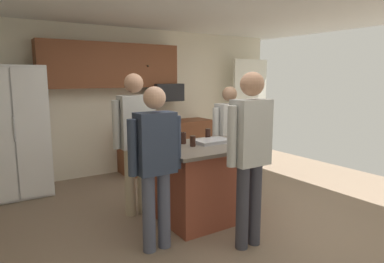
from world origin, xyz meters
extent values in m
plane|color=#7F6B56|center=(0.00, 0.00, 0.00)|extent=(7.04, 7.04, 0.00)
cube|color=beige|center=(0.00, 2.80, 1.30)|extent=(6.40, 0.10, 2.60)
cube|color=white|center=(2.60, 2.40, 1.10)|extent=(0.90, 0.06, 2.00)
cube|color=brown|center=(-0.40, 2.60, 1.92)|extent=(2.40, 0.35, 0.75)
sphere|color=#4C3823|center=(0.20, 2.41, 1.93)|extent=(0.04, 0.04, 0.04)
cube|color=brown|center=(0.60, 2.48, 0.45)|extent=(1.80, 0.60, 0.90)
sphere|color=#4C3823|center=(1.05, 2.17, 0.45)|extent=(0.04, 0.04, 0.04)
cube|color=white|center=(-2.00, 2.40, 0.95)|extent=(0.94, 0.70, 1.90)
cube|color=white|center=(-1.76, 2.03, 0.95)|extent=(0.45, 0.04, 1.82)
cylinder|color=#B2B2B7|center=(-2.00, 2.00, 1.04)|extent=(0.02, 0.02, 0.35)
cube|color=black|center=(0.60, 2.50, 1.45)|extent=(0.56, 0.40, 0.32)
cube|color=brown|center=(-0.13, 0.18, 0.44)|extent=(1.05, 0.78, 0.88)
cube|color=#60564C|center=(-0.13, 0.18, 0.90)|extent=(1.19, 0.92, 0.04)
cylinder|color=#383842|center=(0.54, 0.67, 0.39)|extent=(0.13, 0.13, 0.78)
cylinder|color=#383842|center=(0.71, 0.67, 0.39)|extent=(0.13, 0.13, 0.78)
cube|color=#B7B7B2|center=(0.63, 0.67, 1.07)|extent=(0.38, 0.22, 0.58)
sphere|color=#8C664C|center=(0.63, 0.67, 1.50)|extent=(0.21, 0.21, 0.21)
cylinder|color=#B7B7B2|center=(0.39, 0.67, 1.05)|extent=(0.09, 0.09, 0.52)
cylinder|color=#B7B7B2|center=(0.87, 0.67, 1.05)|extent=(0.09, 0.09, 0.52)
cylinder|color=#4C5166|center=(-1.06, -0.17, 0.40)|extent=(0.13, 0.13, 0.80)
cylinder|color=#4C5166|center=(-0.89, -0.17, 0.40)|extent=(0.13, 0.13, 0.80)
cube|color=#2D384C|center=(-0.98, -0.17, 1.10)|extent=(0.38, 0.22, 0.60)
sphere|color=tan|center=(-0.98, -0.17, 1.54)|extent=(0.22, 0.22, 0.22)
cylinder|color=#2D384C|center=(-1.22, -0.17, 1.08)|extent=(0.09, 0.09, 0.54)
cylinder|color=#2D384C|center=(-0.74, -0.17, 1.08)|extent=(0.09, 0.09, 0.54)
cylinder|color=#383842|center=(-0.24, -0.63, 0.43)|extent=(0.13, 0.13, 0.87)
cylinder|color=#383842|center=(-0.07, -0.63, 0.43)|extent=(0.13, 0.13, 0.87)
cube|color=#B7B7B2|center=(-0.16, -0.63, 1.20)|extent=(0.38, 0.22, 0.65)
sphere|color=tan|center=(-0.16, -0.63, 1.67)|extent=(0.24, 0.24, 0.24)
cylinder|color=#B7B7B2|center=(-0.40, -0.63, 1.18)|extent=(0.09, 0.09, 0.59)
cylinder|color=#B7B7B2|center=(0.08, -0.63, 1.18)|extent=(0.09, 0.09, 0.59)
cylinder|color=tan|center=(-0.87, 0.77, 0.43)|extent=(0.13, 0.13, 0.86)
cylinder|color=tan|center=(-0.70, 0.77, 0.43)|extent=(0.13, 0.13, 0.86)
cube|color=#B7B7B2|center=(-0.78, 0.77, 1.19)|extent=(0.38, 0.22, 0.65)
sphere|color=tan|center=(-0.78, 0.77, 1.66)|extent=(0.23, 0.23, 0.23)
cylinder|color=#B7B7B2|center=(-1.02, 0.77, 1.17)|extent=(0.09, 0.09, 0.58)
cylinder|color=#B7B7B2|center=(-0.54, 0.77, 1.17)|extent=(0.09, 0.09, 0.58)
cylinder|color=black|center=(-0.30, 0.21, 0.99)|extent=(0.07, 0.07, 0.13)
cylinder|color=black|center=(0.12, 0.48, 1.00)|extent=(0.07, 0.07, 0.14)
cylinder|color=black|center=(-0.31, 0.40, 1.00)|extent=(0.07, 0.07, 0.14)
cube|color=#B7B7BC|center=(0.02, 0.26, 0.93)|extent=(0.44, 0.30, 0.02)
cube|color=#A8A8AD|center=(0.02, 0.26, 0.95)|extent=(0.44, 0.30, 0.02)
camera|label=1|loc=(-2.43, -3.07, 1.74)|focal=31.62mm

